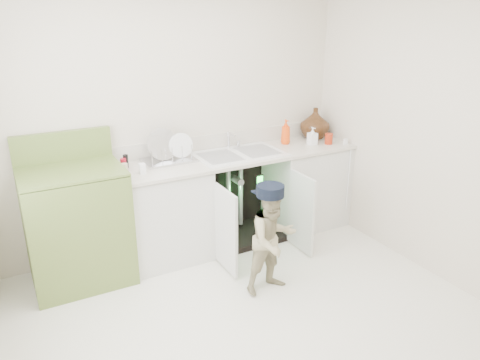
% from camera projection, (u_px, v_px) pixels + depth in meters
% --- Properties ---
extents(ground, '(3.50, 3.50, 0.00)m').
position_uv_depth(ground, '(250.00, 317.00, 3.58)').
color(ground, silver).
rests_on(ground, ground).
extents(room_shell, '(6.00, 5.50, 1.26)m').
position_uv_depth(room_shell, '(252.00, 162.00, 3.15)').
color(room_shell, beige).
rests_on(room_shell, ground).
extents(counter_run, '(2.44, 1.02, 1.23)m').
position_uv_depth(counter_run, '(241.00, 194.00, 4.68)').
color(counter_run, silver).
rests_on(counter_run, ground).
extents(avocado_stove, '(0.81, 0.65, 1.26)m').
position_uv_depth(avocado_stove, '(77.00, 224.00, 3.93)').
color(avocado_stove, olive).
rests_on(avocado_stove, ground).
extents(repair_worker, '(0.50, 0.80, 0.93)m').
position_uv_depth(repair_worker, '(273.00, 238.00, 3.79)').
color(repair_worker, tan).
rests_on(repair_worker, ground).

